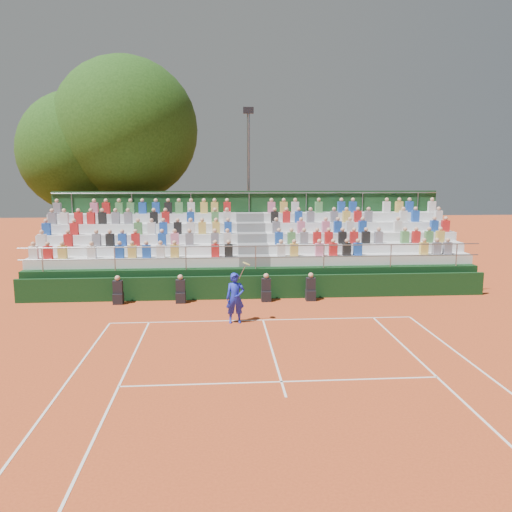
{
  "coord_description": "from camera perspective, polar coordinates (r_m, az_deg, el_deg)",
  "views": [
    {
      "loc": [
        -1.53,
        -17.49,
        5.27
      ],
      "look_at": [
        0.0,
        3.5,
        1.8
      ],
      "focal_mm": 35.0,
      "sensor_mm": 36.0,
      "label": 1
    }
  ],
  "objects": [
    {
      "name": "line_officials",
      "position": [
        20.8,
        -4.18,
        -3.98
      ],
      "size": [
        8.37,
        0.4,
        1.19
      ],
      "color": "black",
      "rests_on": "ground"
    },
    {
      "name": "tennis_player",
      "position": [
        17.81,
        -2.38,
        -4.81
      ],
      "size": [
        0.87,
        0.47,
        2.22
      ],
      "color": "#1A27C3",
      "rests_on": "ground"
    },
    {
      "name": "tree_west",
      "position": [
        30.94,
        -19.49,
        11.12
      ],
      "size": [
        6.88,
        6.88,
        9.96
      ],
      "color": "#332412",
      "rests_on": "ground"
    },
    {
      "name": "floodlight_mast",
      "position": [
        29.57,
        -0.86,
        9.25
      ],
      "size": [
        0.6,
        0.25,
        9.06
      ],
      "color": "gray",
      "rests_on": "ground"
    },
    {
      "name": "tree_east",
      "position": [
        30.13,
        -14.65,
        13.76
      ],
      "size": [
        8.11,
        8.11,
        11.8
      ],
      "color": "#332412",
      "rests_on": "ground"
    },
    {
      "name": "ground",
      "position": [
        18.33,
        0.8,
        -7.34
      ],
      "size": [
        90.0,
        90.0,
        0.0
      ],
      "primitive_type": "plane",
      "color": "#C34A20",
      "rests_on": "ground"
    },
    {
      "name": "courtside_wall",
      "position": [
        21.29,
        0.06,
        -3.59
      ],
      "size": [
        20.0,
        0.15,
        1.0
      ],
      "primitive_type": "cube",
      "color": "black",
      "rests_on": "ground"
    },
    {
      "name": "grandstand",
      "position": [
        24.34,
        -0.52,
        -0.52
      ],
      "size": [
        20.0,
        5.2,
        4.4
      ],
      "color": "black",
      "rests_on": "ground"
    }
  ]
}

